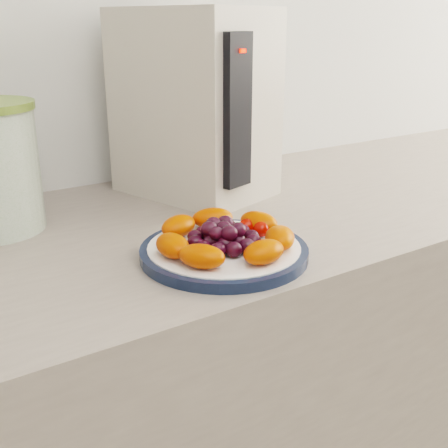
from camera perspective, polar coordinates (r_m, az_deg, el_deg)
counter at (r=1.18m, az=-4.06°, el=-20.93°), size 3.50×0.60×0.90m
plate_rim at (r=0.80m, az=-0.00°, el=-2.86°), size 0.24×0.24×0.01m
plate_face at (r=0.80m, az=-0.00°, el=-2.79°), size 0.22×0.22×0.02m
appliance_body at (r=1.08m, az=-3.06°, el=12.06°), size 0.27×0.32×0.34m
appliance_panel at (r=0.95m, az=1.29°, el=11.31°), size 0.06×0.04×0.25m
appliance_led at (r=0.93m, az=1.87°, el=17.18°), size 0.01×0.01×0.01m
fruit_plate at (r=0.79m, az=0.18°, el=-1.15°), size 0.21×0.21×0.04m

